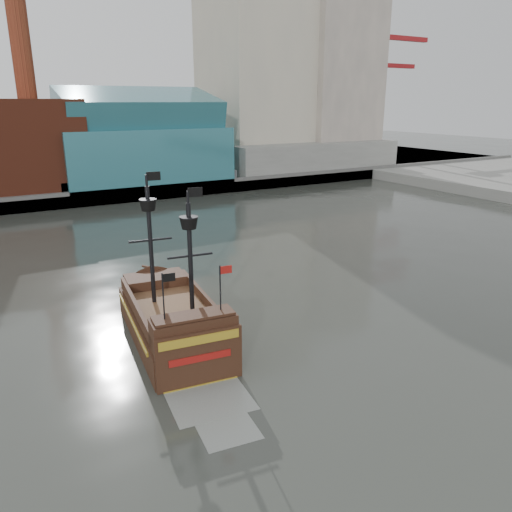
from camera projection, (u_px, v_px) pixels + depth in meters
ground at (341, 372)px, 32.08m from camera, size 400.00×400.00×0.00m
promenade_far at (68, 177)px, 107.70m from camera, size 220.00×60.00×2.00m
seawall at (101, 197)px, 83.27m from camera, size 220.00×1.00×2.60m
skyline at (89, 59)px, 97.06m from camera, size 149.00×45.00×62.00m
crane_a at (378, 91)px, 131.83m from camera, size 22.50×4.00×32.25m
crane_b at (377, 105)px, 145.74m from camera, size 19.10×4.00×26.25m
pirate_ship at (173, 325)px, 35.99m from camera, size 7.14×17.72×12.89m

